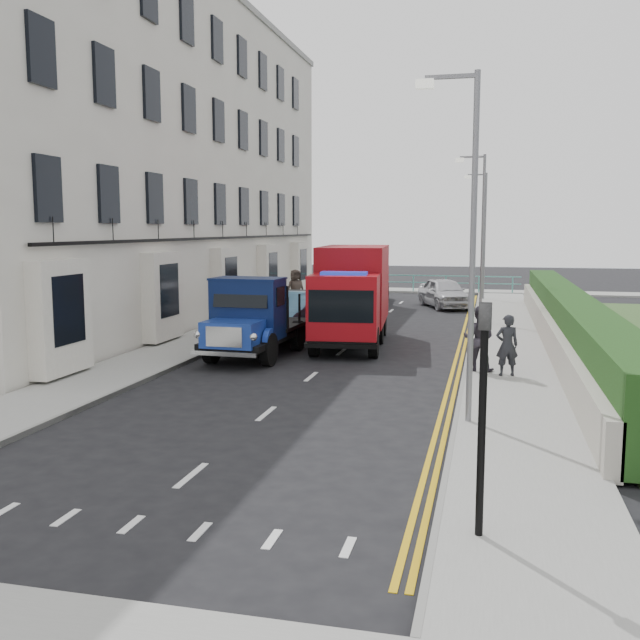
{
  "coord_description": "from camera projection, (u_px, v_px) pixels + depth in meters",
  "views": [
    {
      "loc": [
        4.64,
        -16.39,
        4.0
      ],
      "look_at": [
        -0.04,
        3.22,
        1.4
      ],
      "focal_mm": 40.0,
      "sensor_mm": 36.0,
      "label": 1
    }
  ],
  "objects": [
    {
      "name": "lamp_far",
      "position": [
        483.0,
        228.0,
        39.07
      ],
      "size": [
        1.23,
        0.18,
        7.0
      ],
      "color": "slate",
      "rests_on": "ground"
    },
    {
      "name": "pavement_west",
      "position": [
        224.0,
        332.0,
        27.26
      ],
      "size": [
        2.4,
        38.0,
        0.12
      ],
      "primitive_type": "cube",
      "color": "gray",
      "rests_on": "ground"
    },
    {
      "name": "pedestrian_west_near",
      "position": [
        266.0,
        302.0,
        30.01
      ],
      "size": [
        1.02,
        0.75,
        1.6
      ],
      "primitive_type": "imported",
      "rotation": [
        0.0,
        0.0,
        3.58
      ],
      "color": "black",
      "rests_on": "pavement_west"
    },
    {
      "name": "seafront_car_left",
      "position": [
        364.0,
        287.0,
        38.92
      ],
      "size": [
        3.24,
        5.99,
        1.6
      ],
      "primitive_type": "imported",
      "rotation": [
        0.0,
        0.0,
        3.25
      ],
      "color": "black",
      "rests_on": "ground"
    },
    {
      "name": "ground",
      "position": [
        291.0,
        393.0,
        17.39
      ],
      "size": [
        120.0,
        120.0,
        0.0
      ],
      "primitive_type": "plane",
      "color": "black",
      "rests_on": "ground"
    },
    {
      "name": "parked_car_mid",
      "position": [
        294.0,
        313.0,
        27.13
      ],
      "size": [
        2.2,
        4.94,
        1.58
      ],
      "primitive_type": "imported",
      "rotation": [
        0.0,
        0.0,
        -0.11
      ],
      "color": "#558FB6",
      "rests_on": "ground"
    },
    {
      "name": "pedestrian_east_near",
      "position": [
        507.0,
        345.0,
        18.78
      ],
      "size": [
        0.67,
        0.51,
        1.63
      ],
      "primitive_type": "imported",
      "rotation": [
        0.0,
        0.0,
        3.37
      ],
      "color": "black",
      "rests_on": "pavement_east"
    },
    {
      "name": "lamp_near",
      "position": [
        467.0,
        228.0,
        13.99
      ],
      "size": [
        1.23,
        0.18,
        7.0
      ],
      "color": "slate",
      "rests_on": "ground"
    },
    {
      "name": "lamp_mid",
      "position": [
        480.0,
        228.0,
        29.42
      ],
      "size": [
        1.23,
        0.18,
        7.0
      ],
      "color": "slate",
      "rests_on": "ground"
    },
    {
      "name": "pedestrian_west_far",
      "position": [
        296.0,
        290.0,
        34.11
      ],
      "size": [
        1.11,
        1.08,
        1.93
      ],
      "primitive_type": "imported",
      "rotation": [
        0.0,
        0.0,
        0.72
      ],
      "color": "#382F28",
      "rests_on": "pavement_west"
    },
    {
      "name": "garden_east",
      "position": [
        566.0,
        320.0,
        24.3
      ],
      "size": [
        1.45,
        28.0,
        1.75
      ],
      "color": "#B2AD9E",
      "rests_on": "ground"
    },
    {
      "name": "bedford_lorry",
      "position": [
        250.0,
        323.0,
        21.72
      ],
      "size": [
        2.27,
        5.33,
        2.48
      ],
      "rotation": [
        0.0,
        0.0,
        -0.04
      ],
      "color": "black",
      "rests_on": "ground"
    },
    {
      "name": "terrace_west",
      "position": [
        163.0,
        156.0,
        31.2
      ],
      "size": [
        6.31,
        30.2,
        14.25
      ],
      "color": "silver",
      "rests_on": "ground"
    },
    {
      "name": "traffic_signal",
      "position": [
        483.0,
        385.0,
        8.83
      ],
      "size": [
        0.16,
        0.2,
        3.1
      ],
      "color": "black",
      "rests_on": "ground"
    },
    {
      "name": "seafront_railing",
      "position": [
        413.0,
        283.0,
        44.52
      ],
      "size": [
        13.0,
        0.08,
        1.11
      ],
      "color": "#59B2A5",
      "rests_on": "ground"
    },
    {
      "name": "pedestrian_east_far",
      "position": [
        479.0,
        338.0,
        19.45
      ],
      "size": [
        0.94,
        0.78,
        1.78
      ],
      "primitive_type": "imported",
      "rotation": [
        0.0,
        0.0,
        3.02
      ],
      "color": "#2C2831",
      "rests_on": "pavement_east"
    },
    {
      "name": "parked_car_front",
      "position": [
        238.0,
        329.0,
        24.12
      ],
      "size": [
        1.89,
        3.81,
        1.25
      ],
      "primitive_type": "imported",
      "rotation": [
        0.0,
        0.0,
        0.12
      ],
      "color": "black",
      "rests_on": "ground"
    },
    {
      "name": "red_lorry",
      "position": [
        352.0,
        293.0,
        24.55
      ],
      "size": [
        2.76,
        6.61,
        3.38
      ],
      "rotation": [
        0.0,
        0.0,
        0.09
      ],
      "color": "black",
      "rests_on": "ground"
    },
    {
      "name": "pavement_east",
      "position": [
        507.0,
        342.0,
        24.84
      ],
      "size": [
        2.6,
        38.0,
        0.12
      ],
      "primitive_type": "cube",
      "color": "gray",
      "rests_on": "ground"
    },
    {
      "name": "sea_plane",
      "position": [
        445.0,
        266.0,
        75.27
      ],
      "size": [
        120.0,
        120.0,
        0.0
      ],
      "primitive_type": "plane",
      "color": "slate",
      "rests_on": "ground"
    },
    {
      "name": "parked_car_rear",
      "position": [
        287.0,
        308.0,
        29.87
      ],
      "size": [
        1.93,
        4.59,
        1.32
      ],
      "primitive_type": "imported",
      "rotation": [
        0.0,
        0.0,
        0.02
      ],
      "color": "#A5A6AA",
      "rests_on": "ground"
    },
    {
      "name": "seafront_car_right",
      "position": [
        444.0,
        293.0,
        36.08
      ],
      "size": [
        3.32,
        4.78,
        1.51
      ],
      "primitive_type": "imported",
      "rotation": [
        0.0,
        0.0,
        0.39
      ],
      "color": "silver",
      "rests_on": "ground"
    },
    {
      "name": "promenade",
      "position": [
        415.0,
        291.0,
        45.36
      ],
      "size": [
        30.0,
        2.5,
        0.12
      ],
      "primitive_type": "cube",
      "color": "gray",
      "rests_on": "ground"
    }
  ]
}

